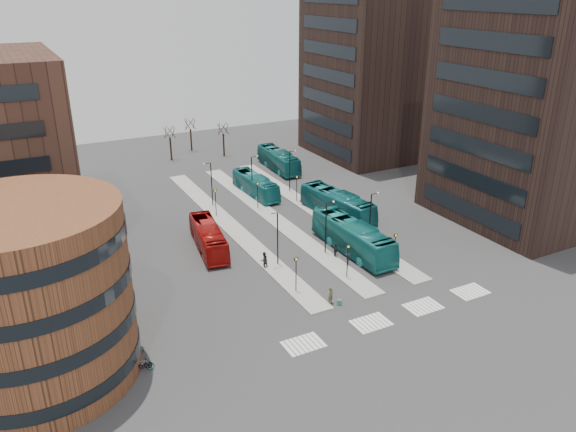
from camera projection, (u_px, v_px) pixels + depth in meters
name	position (u px, v px, depth m)	size (l,w,h in m)	color
ground	(408.00, 343.00, 47.74)	(160.00, 160.00, 0.00)	#2D2D2F
island_left	(231.00, 226.00, 70.57)	(2.50, 45.00, 0.15)	gray
island_mid	(274.00, 218.00, 73.14)	(2.50, 45.00, 0.15)	gray
island_right	(313.00, 210.00, 75.71)	(2.50, 45.00, 0.15)	gray
suitcase	(339.00, 302.00, 53.34)	(0.44, 0.35, 0.55)	navy
red_bus	(208.00, 237.00, 64.08)	(2.54, 10.86, 3.03)	#9E0F0C
teal_bus_a	(353.00, 237.00, 63.45)	(3.05, 13.05, 3.63)	#166E6C
teal_bus_b	(256.00, 185.00, 80.84)	(2.51, 10.74, 2.99)	#166D71
teal_bus_c	(337.00, 204.00, 73.04)	(2.93, 12.54, 3.49)	#146167
teal_bus_d	(278.00, 160.00, 91.95)	(2.77, 11.84, 3.30)	#125B5C
traveller	(331.00, 295.00, 53.31)	(0.66, 0.43, 1.80)	#484A2C
commuter_a	(264.00, 260.00, 60.07)	(0.90, 0.70, 1.86)	black
commuter_b	(336.00, 251.00, 62.44)	(0.97, 0.40, 1.66)	black
commuter_c	(347.00, 259.00, 60.66)	(0.95, 0.55, 1.48)	black
bicycle_near	(142.00, 366.00, 44.03)	(0.65, 1.87, 0.98)	gray
bicycle_mid	(142.00, 365.00, 44.23)	(0.47, 1.65, 0.99)	gray
bicycle_far	(134.00, 348.00, 46.32)	(0.56, 1.61, 0.84)	gray
crosswalk_stripes	(396.00, 315.00, 51.77)	(22.35, 2.40, 0.01)	silver
round_building	(28.00, 297.00, 41.26)	(15.16, 15.16, 14.00)	brown
tower_near	(542.00, 101.00, 68.83)	(20.12, 20.00, 30.00)	black
tower_far	(377.00, 68.00, 96.67)	(20.12, 20.00, 30.00)	black
sign_poles	(296.00, 220.00, 66.34)	(12.45, 22.12, 3.65)	black
lamp_posts	(285.00, 197.00, 70.44)	(14.04, 20.24, 6.12)	black
bare_trees	(195.00, 140.00, 99.16)	(10.97, 8.14, 5.90)	black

